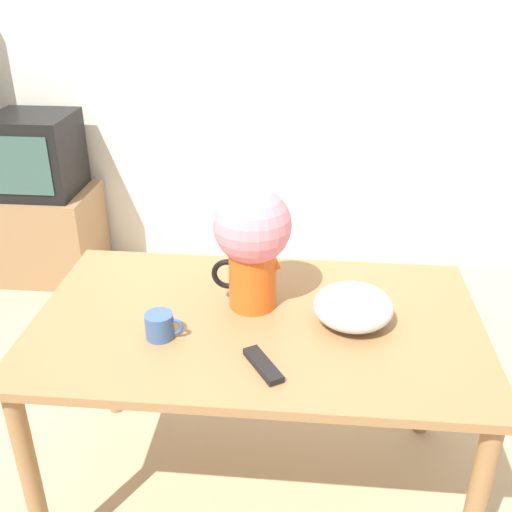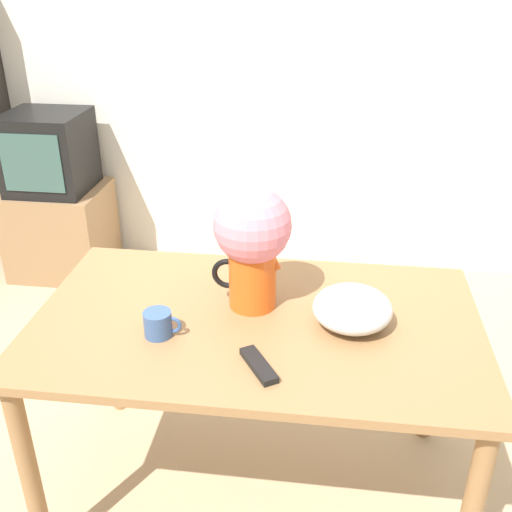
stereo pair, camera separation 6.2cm
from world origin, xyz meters
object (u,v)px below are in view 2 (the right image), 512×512
(flower_vase, at_px, (252,239))
(coffee_mug, at_px, (159,324))
(white_bowl, at_px, (352,308))
(tv_set, at_px, (49,152))

(flower_vase, bearing_deg, coffee_mug, -140.56)
(flower_vase, relative_size, white_bowl, 1.66)
(coffee_mug, bearing_deg, flower_vase, 39.44)
(flower_vase, height_order, coffee_mug, flower_vase)
(flower_vase, xyz_separation_m, white_bowl, (0.33, -0.08, -0.19))
(white_bowl, distance_m, tv_set, 2.37)
(flower_vase, distance_m, coffee_mug, 0.40)
(coffee_mug, distance_m, white_bowl, 0.61)
(flower_vase, height_order, tv_set, flower_vase)
(tv_set, bearing_deg, white_bowl, -42.44)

